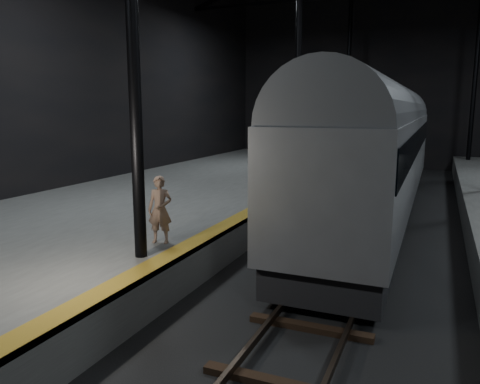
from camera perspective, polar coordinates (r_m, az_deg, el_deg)
The scene contains 6 objects.
ground at distance 13.05m, azimuth 12.98°, elevation -8.80°, with size 44.00×44.00×0.00m, color black.
platform_left at distance 15.90m, azimuth -14.64°, elevation -3.54°, with size 9.00×43.80×1.00m, color #4F4F4C.
tactile_strip at distance 13.65m, azimuth -0.40°, elevation -3.28°, with size 0.50×43.80×0.01m, color #7F6017.
track at distance 13.03m, azimuth 13.00°, elevation -8.51°, with size 2.40×43.00×0.24m.
train at distance 18.02m, azimuth 16.54°, elevation 5.46°, with size 2.84×18.94×5.06m.
woman at distance 11.26m, azimuth -9.72°, elevation -2.15°, with size 0.59×0.39×1.62m, color #8D6B56.
Camera 1 is at (2.01, -12.19, 4.20)m, focal length 35.00 mm.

